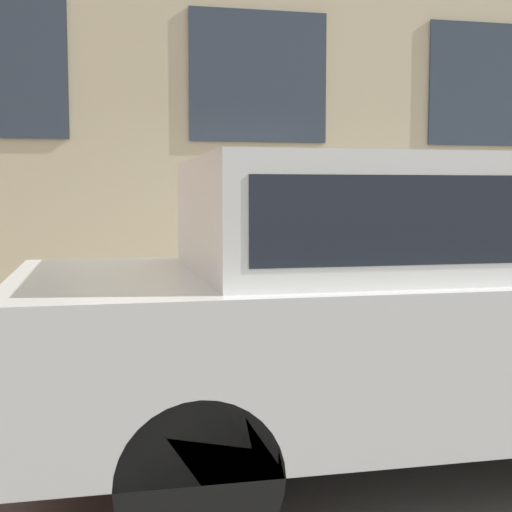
# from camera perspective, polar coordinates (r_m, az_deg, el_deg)

# --- Properties ---
(ground_plane) EXTENTS (80.00, 80.00, 0.00)m
(ground_plane) POSITION_cam_1_polar(r_m,az_deg,el_deg) (5.55, 7.37, -10.60)
(ground_plane) COLOR #514F4C
(sidewalk) EXTENTS (3.14, 60.00, 0.14)m
(sidewalk) POSITION_cam_1_polar(r_m,az_deg,el_deg) (6.99, 3.00, -6.70)
(sidewalk) COLOR #9E9B93
(sidewalk) RESTS_ON ground_plane
(fire_hydrant) EXTENTS (0.35, 0.46, 0.70)m
(fire_hydrant) POSITION_cam_1_polar(r_m,az_deg,el_deg) (5.80, 3.96, -4.84)
(fire_hydrant) COLOR #2D7260
(fire_hydrant) RESTS_ON sidewalk
(person) EXTENTS (0.40, 0.26, 1.64)m
(person) POSITION_cam_1_polar(r_m,az_deg,el_deg) (5.90, -3.88, 1.47)
(person) COLOR #232328
(person) RESTS_ON sidewalk
(parked_truck_white_near) EXTENTS (1.90, 4.32, 1.68)m
(parked_truck_white_near) POSITION_cam_1_polar(r_m,az_deg,el_deg) (4.08, 13.18, -2.58)
(parked_truck_white_near) COLOR black
(parked_truck_white_near) RESTS_ON ground_plane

